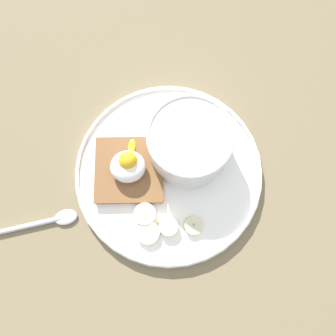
{
  "coord_description": "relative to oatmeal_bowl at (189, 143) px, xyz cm",
  "views": [
    {
      "loc": [
        0.11,
        -15.25,
        60.09
      ],
      "look_at": [
        0.0,
        0.0,
        5.0
      ],
      "focal_mm": 40.0,
      "sensor_mm": 36.0,
      "label": 1
    }
  ],
  "objects": [
    {
      "name": "banana_slice_back",
      "position": [
        -6.69,
        -10.57,
        -2.57
      ],
      "size": [
        4.06,
        4.15,
        1.65
      ],
      "color": "beige",
      "rests_on": "plate"
    },
    {
      "name": "toast_slice",
      "position": [
        -9.32,
        -3.99,
        -2.59
      ],
      "size": [
        10.85,
        10.85,
        1.28
      ],
      "color": "brown",
      "rests_on": "plate"
    },
    {
      "name": "banana_slice_left",
      "position": [
        -6.18,
        -13.32,
        -2.76
      ],
      "size": [
        4.77,
        4.8,
        1.23
      ],
      "color": "beige",
      "rests_on": "plate"
    },
    {
      "name": "plate",
      "position": [
        -3.13,
        -3.66,
        -3.51
      ],
      "size": [
        29.67,
        29.67,
        1.6
      ],
      "color": "white",
      "rests_on": "ground_plane"
    },
    {
      "name": "banana_slice_right",
      "position": [
        -2.83,
        -12.4,
        -2.6
      ],
      "size": [
        3.18,
        3.26,
        1.52
      ],
      "color": "#F1E8B6",
      "rests_on": "plate"
    },
    {
      "name": "spoon",
      "position": [
        -21.95,
        -11.66,
        -3.91
      ],
      "size": [
        13.0,
        4.58,
        0.8
      ],
      "color": "silver",
      "rests_on": "ground_plane"
    },
    {
      "name": "banana_slice_front",
      "position": [
        0.66,
        -12.18,
        -2.68
      ],
      "size": [
        3.9,
        3.97,
        1.53
      ],
      "color": "beige",
      "rests_on": "plate"
    },
    {
      "name": "oatmeal_bowl",
      "position": [
        0.0,
        0.0,
        0.0
      ],
      "size": [
        12.99,
        12.99,
        6.85
      ],
      "color": "white",
      "rests_on": "plate"
    },
    {
      "name": "ground_plane",
      "position": [
        -3.13,
        -3.66,
        -5.31
      ],
      "size": [
        120.0,
        120.0,
        2.0
      ],
      "primitive_type": "cube",
      "color": "#756649",
      "rests_on": "ground"
    },
    {
      "name": "poached_egg",
      "position": [
        -9.3,
        -3.71,
        -0.48
      ],
      "size": [
        5.43,
        7.79,
        3.76
      ],
      "color": "white",
      "rests_on": "toast_slice"
    }
  ]
}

